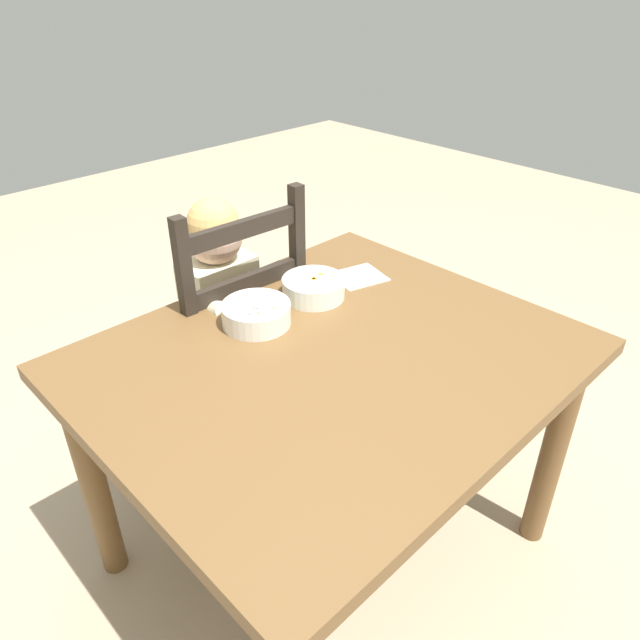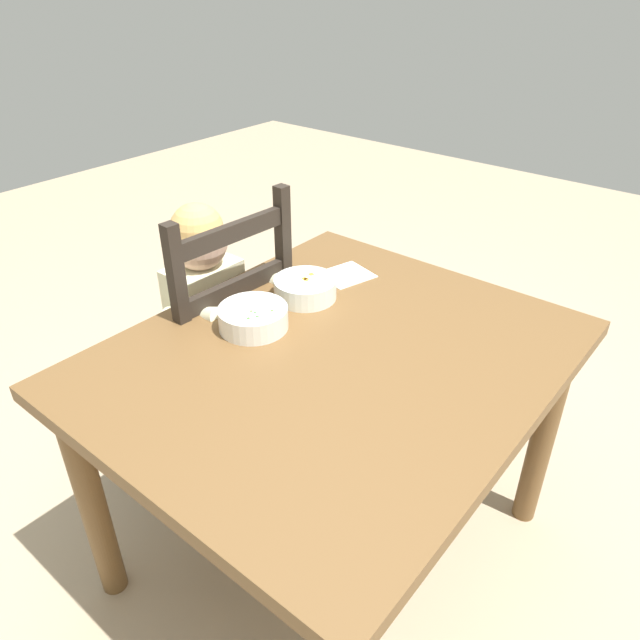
% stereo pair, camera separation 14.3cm
% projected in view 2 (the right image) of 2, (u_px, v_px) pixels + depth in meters
% --- Properties ---
extents(ground_plane, '(8.00, 8.00, 0.00)m').
position_uv_depth(ground_plane, '(331.00, 547.00, 1.83)').
color(ground_plane, tan).
extents(dining_table, '(1.15, 0.96, 0.73)m').
position_uv_depth(dining_table, '(334.00, 386.00, 1.51)').
color(dining_table, brown).
rests_on(dining_table, ground).
extents(dining_chair, '(0.44, 0.44, 1.01)m').
position_uv_depth(dining_chair, '(215.00, 351.00, 1.91)').
color(dining_chair, black).
rests_on(dining_chair, ground).
extents(child_figure, '(0.32, 0.31, 0.97)m').
position_uv_depth(child_figure, '(212.00, 307.00, 1.82)').
color(child_figure, beige).
rests_on(child_figure, ground).
extents(bowl_of_peas, '(0.18, 0.18, 0.06)m').
position_uv_depth(bowl_of_peas, '(253.00, 317.00, 1.53)').
color(bowl_of_peas, white).
rests_on(bowl_of_peas, dining_table).
extents(bowl_of_carrots, '(0.18, 0.18, 0.06)m').
position_uv_depth(bowl_of_carrots, '(305.00, 288.00, 1.67)').
color(bowl_of_carrots, white).
rests_on(bowl_of_carrots, dining_table).
extents(spoon, '(0.13, 0.08, 0.01)m').
position_uv_depth(spoon, '(288.00, 302.00, 1.65)').
color(spoon, silver).
rests_on(spoon, dining_table).
extents(paper_napkin, '(0.17, 0.16, 0.00)m').
position_uv_depth(paper_napkin, '(346.00, 275.00, 1.80)').
color(paper_napkin, white).
rests_on(paper_napkin, dining_table).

